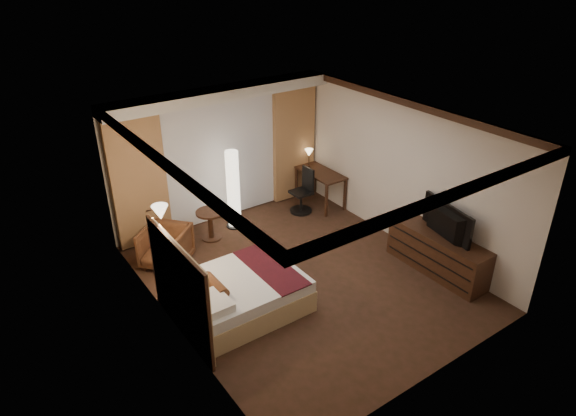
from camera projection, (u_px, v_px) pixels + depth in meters
floor at (302, 277)px, 8.68m from camera, size 4.50×5.50×0.01m
ceiling at (304, 124)px, 7.43m from camera, size 4.50×5.50×0.01m
back_wall at (219, 154)px, 10.05m from camera, size 4.50×0.02×2.70m
left_wall at (169, 250)px, 6.91m from camera, size 0.02×5.50×2.70m
right_wall at (403, 173)px, 9.20m from camera, size 0.02×5.50×2.70m
crown_molding at (304, 128)px, 7.46m from camera, size 4.50×5.50×0.12m
soffit at (221, 94)px, 9.29m from camera, size 4.50×0.50×0.20m
curtain_sheer at (221, 160)px, 10.04m from camera, size 2.48×0.04×2.45m
curtain_left_drape at (139, 182)px, 9.13m from camera, size 1.00×0.14×2.45m
curtain_right_drape at (294, 143)px, 10.86m from camera, size 1.00×0.14×2.45m
wall_sconce at (160, 213)px, 7.29m from camera, size 0.24×0.24×0.24m
bed at (240, 294)px, 7.81m from camera, size 1.85×1.44×0.54m
headboard at (180, 290)px, 7.11m from camera, size 0.12×1.74×1.50m
armchair at (166, 245)px, 8.87m from camera, size 1.02×1.03×0.77m
side_table at (211, 225)px, 9.69m from camera, size 0.53×0.53×0.58m
floor_lamp at (233, 190)px, 9.87m from camera, size 0.34×0.34×1.61m
desk at (320, 188)px, 10.93m from camera, size 0.55×1.13×0.75m
desk_lamp at (309, 158)px, 10.99m from camera, size 0.18×0.18×0.34m
office_chair at (301, 191)px, 10.57m from camera, size 0.47×0.47×0.96m
dresser at (437, 253)px, 8.69m from camera, size 0.50×1.83×0.71m
television at (442, 218)px, 8.36m from camera, size 0.88×1.26×0.15m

